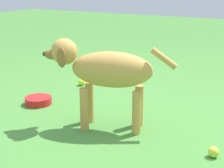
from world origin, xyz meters
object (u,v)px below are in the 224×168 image
(dog, at_px, (104,71))
(tennis_ball_0, at_px, (213,152))
(tennis_ball_4, at_px, (82,82))
(water_bowl, at_px, (38,101))

(dog, relative_size, tennis_ball_0, 13.37)
(dog, xyz_separation_m, tennis_ball_4, (0.68, -0.75, -0.38))
(dog, height_order, tennis_ball_4, dog)
(water_bowl, bearing_deg, tennis_ball_0, 171.77)
(dog, bearing_deg, water_bowl, -28.13)
(tennis_ball_0, height_order, tennis_ball_4, same)
(dog, xyz_separation_m, tennis_ball_0, (-0.78, 0.08, -0.38))
(tennis_ball_0, bearing_deg, tennis_ball_4, -29.55)
(dog, bearing_deg, tennis_ball_0, 157.40)
(tennis_ball_0, xyz_separation_m, tennis_ball_4, (1.46, -0.83, 0.00))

